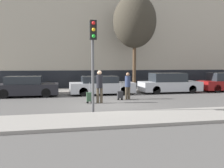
{
  "coord_description": "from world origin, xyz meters",
  "views": [
    {
      "loc": [
        -2.52,
        -12.9,
        2.15
      ],
      "look_at": [
        0.64,
        1.8,
        0.95
      ],
      "focal_mm": 40.0,
      "sensor_mm": 36.0,
      "label": 1
    }
  ],
  "objects": [
    {
      "name": "parked_car_0",
      "position": [
        -4.65,
        4.48,
        0.64
      ],
      "size": [
        4.13,
        1.87,
        1.35
      ],
      "color": "black",
      "rests_on": "ground_plane"
    },
    {
      "name": "pedestrian_left",
      "position": [
        -0.32,
        0.6,
        1.03
      ],
      "size": [
        0.35,
        0.34,
        1.8
      ],
      "rotation": [
        0.0,
        0.0,
        -0.05
      ],
      "color": "#4C4233",
      "rests_on": "ground_plane"
    },
    {
      "name": "pedestrian_right",
      "position": [
        1.6,
        1.71,
        0.93
      ],
      "size": [
        0.34,
        0.34,
        1.64
      ],
      "rotation": [
        0.0,
        0.0,
        0.33
      ],
      "color": "#4C4233",
      "rests_on": "ground_plane"
    },
    {
      "name": "sidewalk_near",
      "position": [
        0.0,
        -3.75,
        0.06
      ],
      "size": [
        28.0,
        2.5,
        0.12
      ],
      "color": "gray",
      "rests_on": "ground_plane"
    },
    {
      "name": "trolley_left",
      "position": [
        -0.87,
        0.63,
        0.36
      ],
      "size": [
        0.34,
        0.29,
        1.14
      ],
      "color": "#335138",
      "rests_on": "ground_plane"
    },
    {
      "name": "building_facade",
      "position": [
        0.0,
        10.71,
        6.48
      ],
      "size": [
        28.0,
        3.09,
        12.99
      ],
      "color": "#B7AD99",
      "rests_on": "ground_plane"
    },
    {
      "name": "parked_car_2",
      "position": [
        5.65,
        4.53,
        0.69
      ],
      "size": [
        4.54,
        1.78,
        1.48
      ],
      "color": "#B7BABF",
      "rests_on": "ground_plane"
    },
    {
      "name": "bare_tree_near_crossing",
      "position": [
        3.56,
        6.69,
        5.58
      ],
      "size": [
        3.49,
        3.49,
        7.61
      ],
      "color": "#4C3826",
      "rests_on": "sidewalk_far"
    },
    {
      "name": "parked_bicycle",
      "position": [
        -3.83,
        6.96,
        0.49
      ],
      "size": [
        1.77,
        0.06,
        0.96
      ],
      "color": "black",
      "rests_on": "sidewalk_far"
    },
    {
      "name": "traffic_light",
      "position": [
        -1.07,
        -2.36,
        2.82
      ],
      "size": [
        0.28,
        0.47,
        3.97
      ],
      "color": "#515154",
      "rests_on": "ground_plane"
    },
    {
      "name": "ground_plane",
      "position": [
        0.0,
        0.0,
        0.0
      ],
      "size": [
        80.0,
        80.0,
        0.0
      ],
      "primitive_type": "plane",
      "color": "#565451"
    },
    {
      "name": "parked_car_1",
      "position": [
        0.46,
        4.56,
        0.62
      ],
      "size": [
        4.54,
        1.87,
        1.3
      ],
      "color": "#B7BABF",
      "rests_on": "ground_plane"
    },
    {
      "name": "sidewalk_far",
      "position": [
        0.0,
        7.0,
        0.06
      ],
      "size": [
        28.0,
        3.0,
        0.12
      ],
      "color": "gray",
      "rests_on": "ground_plane"
    },
    {
      "name": "trolley_right",
      "position": [
        1.08,
        1.53,
        0.32
      ],
      "size": [
        0.34,
        0.29,
        1.07
      ],
      "color": "#262628",
      "rests_on": "ground_plane"
    }
  ]
}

